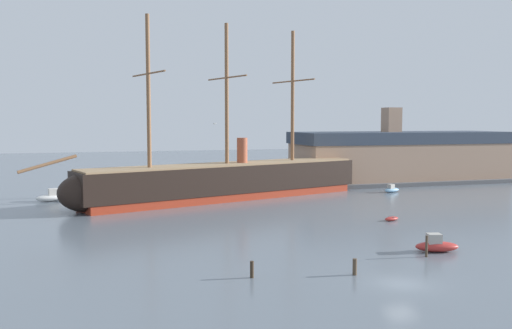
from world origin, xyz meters
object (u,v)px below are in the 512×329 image
at_px(mooring_piling_right_pair, 427,246).
at_px(seagull_in_flight, 215,124).
at_px(tall_ship, 227,180).
at_px(mooring_piling_left_pair, 355,267).
at_px(motorboat_foreground_right, 436,245).
at_px(dinghy_mid_right, 391,219).
at_px(mooring_piling_nearest, 252,269).
at_px(dockside_warehouse_right, 400,157).
at_px(motorboat_far_left, 52,197).
at_px(sailboat_distant_centre, 241,187).
at_px(motorboat_far_right, 392,189).

xyz_separation_m(mooring_piling_right_pair, seagull_in_flight, (-16.08, 20.99, 11.66)).
bearing_deg(tall_ship, mooring_piling_left_pair, -90.44).
bearing_deg(motorboat_foreground_right, dinghy_mid_right, 74.18).
xyz_separation_m(mooring_piling_nearest, seagull_in_flight, (1.96, 22.88, 11.98)).
distance_m(dinghy_mid_right, mooring_piling_nearest, 31.68).
bearing_deg(mooring_piling_left_pair, seagull_in_flight, 105.07).
bearing_deg(tall_ship, dinghy_mid_right, -58.10).
xyz_separation_m(mooring_piling_nearest, dockside_warehouse_right, (50.52, 59.66, 4.62)).
distance_m(dinghy_mid_right, motorboat_far_left, 53.86).
bearing_deg(motorboat_foreground_right, sailboat_distant_centre, 96.24).
bearing_deg(mooring_piling_left_pair, motorboat_far_right, 56.16).
bearing_deg(seagull_in_flight, sailboat_distant_centre, 69.75).
distance_m(mooring_piling_nearest, dockside_warehouse_right, 78.31).
relative_size(mooring_piling_nearest, dockside_warehouse_right, 0.03).
height_order(dinghy_mid_right, mooring_piling_nearest, mooring_piling_nearest).
height_order(dinghy_mid_right, mooring_piling_left_pair, mooring_piling_left_pair).
bearing_deg(motorboat_foreground_right, mooring_piling_right_pair, -144.81).
distance_m(mooring_piling_nearest, seagull_in_flight, 25.90).
relative_size(motorboat_far_right, mooring_piling_nearest, 2.75).
bearing_deg(tall_ship, seagull_in_flight, -107.38).
xyz_separation_m(motorboat_foreground_right, sailboat_distant_centre, (-5.81, 53.21, -0.12)).
relative_size(motorboat_foreground_right, seagull_in_flight, 3.55).
distance_m(mooring_piling_left_pair, seagull_in_flight, 28.15).
bearing_deg(mooring_piling_right_pair, mooring_piling_left_pair, -159.15).
bearing_deg(dinghy_mid_right, motorboat_far_left, 144.43).
xyz_separation_m(tall_ship, motorboat_foreground_right, (11.28, -41.76, -2.52)).
relative_size(mooring_piling_nearest, mooring_piling_left_pair, 1.01).
distance_m(tall_ship, dinghy_mid_right, 30.20).
bearing_deg(seagull_in_flight, motorboat_far_right, 30.12).
height_order(motorboat_far_left, mooring_piling_right_pair, mooring_piling_right_pair).
xyz_separation_m(dinghy_mid_right, dockside_warehouse_right, (25.68, 39.99, 5.06)).
bearing_deg(mooring_piling_nearest, seagull_in_flight, 85.09).
bearing_deg(mooring_piling_left_pair, mooring_piling_right_pair, 20.85).
height_order(sailboat_distant_centre, mooring_piling_left_pair, sailboat_distant_centre).
bearing_deg(mooring_piling_right_pair, seagull_in_flight, 127.46).
height_order(tall_ship, mooring_piling_right_pair, tall_ship).
relative_size(mooring_piling_nearest, mooring_piling_right_pair, 0.68).
bearing_deg(mooring_piling_right_pair, tall_ship, 101.86).
distance_m(motorboat_foreground_right, motorboat_far_right, 45.77).
relative_size(motorboat_far_right, seagull_in_flight, 2.97).
height_order(sailboat_distant_centre, mooring_piling_right_pair, sailboat_distant_centre).
bearing_deg(motorboat_far_right, motorboat_far_left, 173.99).
distance_m(mooring_piling_nearest, mooring_piling_right_pair, 18.15).
distance_m(sailboat_distant_centre, dockside_warehouse_right, 36.54).
height_order(motorboat_far_right, mooring_piling_nearest, motorboat_far_right).
relative_size(dinghy_mid_right, sailboat_distant_centre, 0.39).
bearing_deg(motorboat_far_left, mooring_piling_nearest, -69.59).
height_order(mooring_piling_nearest, mooring_piling_left_pair, mooring_piling_nearest).
height_order(mooring_piling_nearest, seagull_in_flight, seagull_in_flight).
distance_m(motorboat_far_left, mooring_piling_left_pair, 59.48).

